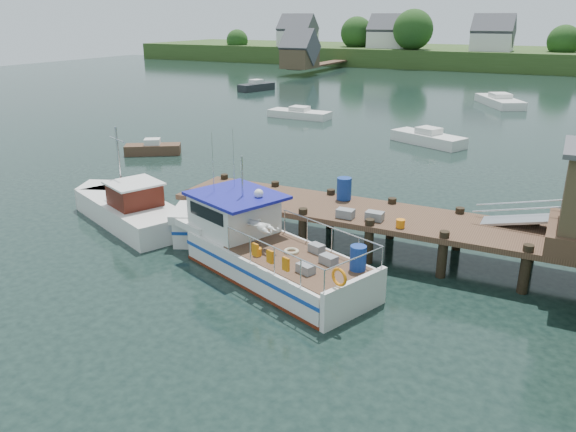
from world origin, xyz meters
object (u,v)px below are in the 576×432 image
at_px(moored_a, 299,114).
at_px(moored_rowboat, 153,149).
at_px(moored_d, 500,101).
at_px(work_boat, 128,207).
at_px(lobster_boat, 255,245).
at_px(dock, 519,210).
at_px(moored_b, 428,138).
at_px(moored_e, 256,87).

bearing_deg(moored_a, moored_rowboat, -77.13).
bearing_deg(moored_d, moored_a, -132.92).
height_order(work_boat, moored_a, work_boat).
bearing_deg(moored_a, lobster_boat, -45.72).
xyz_separation_m(work_boat, moored_a, (-4.47, 25.82, -0.27)).
bearing_deg(dock, moored_rowboat, 159.45).
bearing_deg(moored_b, moored_rowboat, -154.44).
bearing_deg(moored_a, moored_e, 152.45).
distance_m(dock, moored_rowboat, 23.22).
xyz_separation_m(lobster_boat, moored_rowboat, (-13.87, 11.50, -0.45)).
bearing_deg(work_boat, moored_rowboat, 148.30).
bearing_deg(lobster_boat, moored_d, 108.01).
bearing_deg(work_boat, moored_b, 93.24).
bearing_deg(moored_e, moored_a, -42.21).
distance_m(moored_d, moored_e, 26.27).
height_order(moored_rowboat, moored_b, moored_b).
distance_m(moored_rowboat, moored_b, 17.88).
relative_size(lobster_boat, moored_rowboat, 2.65).
xyz_separation_m(lobster_boat, work_boat, (-6.96, 1.54, -0.19)).
relative_size(moored_a, moored_d, 0.74).
bearing_deg(dock, moored_e, 129.53).
xyz_separation_m(work_boat, moored_e, (-16.68, 39.94, -0.16)).
relative_size(dock, moored_a, 3.15).
distance_m(dock, lobster_boat, 8.62).
height_order(dock, moored_b, dock).
xyz_separation_m(lobster_boat, moored_e, (-23.64, 41.47, -0.35)).
xyz_separation_m(moored_b, moored_e, (-24.25, 19.49, 0.05)).
relative_size(dock, work_boat, 2.29).
height_order(dock, lobster_boat, dock).
height_order(moored_rowboat, moored_d, moored_d).
bearing_deg(moored_e, moored_rowboat, -65.00).
bearing_deg(dock, moored_b, 111.14).
relative_size(moored_rowboat, moored_a, 0.65).
xyz_separation_m(work_boat, moored_b, (7.57, 20.45, -0.21)).
distance_m(lobster_boat, moored_b, 22.00).
distance_m(work_boat, moored_b, 21.81).
distance_m(lobster_boat, moored_rowboat, 18.02).
distance_m(moored_a, moored_e, 18.66).
bearing_deg(moored_d, moored_rowboat, -117.55).
bearing_deg(moored_b, dock, -79.23).
bearing_deg(moored_b, work_boat, -120.68).
height_order(dock, moored_rowboat, dock).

